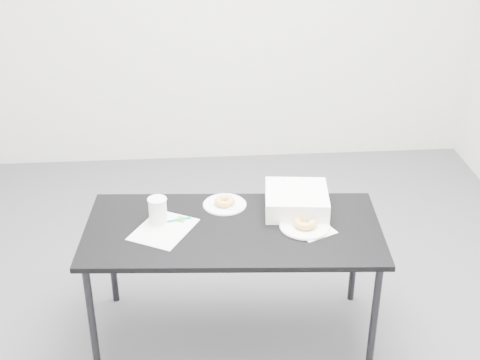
{
  "coord_description": "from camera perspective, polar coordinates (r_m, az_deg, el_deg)",
  "views": [
    {
      "loc": [
        -0.22,
        -3.02,
        2.43
      ],
      "look_at": [
        0.01,
        0.02,
        0.82
      ],
      "focal_mm": 50.0,
      "sensor_mm": 36.0,
      "label": 1
    }
  ],
  "objects": [
    {
      "name": "floor",
      "position": [
        3.88,
        -0.15,
        -10.93
      ],
      "size": [
        4.0,
        4.0,
        0.0
      ],
      "primitive_type": "plane",
      "color": "#48484C",
      "rests_on": "ground"
    },
    {
      "name": "table",
      "position": [
        3.35,
        -0.6,
        -4.8
      ],
      "size": [
        1.52,
        0.79,
        0.67
      ],
      "rotation": [
        0.0,
        0.0,
        -0.07
      ],
      "color": "black",
      "rests_on": "floor"
    },
    {
      "name": "coffee_cup",
      "position": [
        3.36,
        -7.03,
        -2.59
      ],
      "size": [
        0.09,
        0.09,
        0.14
      ],
      "primitive_type": "cylinder",
      "color": "white",
      "rests_on": "table"
    },
    {
      "name": "bakery_box",
      "position": [
        3.46,
        4.83,
        -1.74
      ],
      "size": [
        0.35,
        0.35,
        0.11
      ],
      "primitive_type": "cube",
      "rotation": [
        0.0,
        0.0,
        -0.1
      ],
      "color": "white",
      "rests_on": "table"
    },
    {
      "name": "donut_far",
      "position": [
        3.5,
        -1.32,
        -1.82
      ],
      "size": [
        0.14,
        0.14,
        0.04
      ],
      "primitive_type": "torus",
      "rotation": [
        0.0,
        0.0,
        -0.32
      ],
      "color": "gold",
      "rests_on": "plate_far"
    },
    {
      "name": "napkin",
      "position": [
        3.33,
        6.27,
        -4.2
      ],
      "size": [
        0.23,
        0.23,
        0.0
      ],
      "primitive_type": "cube",
      "rotation": [
        0.0,
        0.0,
        0.45
      ],
      "color": "white",
      "rests_on": "table"
    },
    {
      "name": "logo_patch",
      "position": [
        3.4,
        -5.06,
        -3.36
      ],
      "size": [
        0.07,
        0.07,
        0.0
      ],
      "primitive_type": "cube",
      "rotation": [
        0.0,
        0.0,
        -0.5
      ],
      "color": "green",
      "rests_on": "scorecard"
    },
    {
      "name": "plate_near",
      "position": [
        3.34,
        5.55,
        -3.96
      ],
      "size": [
        0.25,
        0.25,
        0.01
      ],
      "primitive_type": "cylinder",
      "color": "white",
      "rests_on": "napkin"
    },
    {
      "name": "cup_lid",
      "position": [
        3.49,
        -0.53,
        -2.34
      ],
      "size": [
        0.08,
        0.08,
        0.01
      ],
      "primitive_type": "cylinder",
      "color": "white",
      "rests_on": "table"
    },
    {
      "name": "scorecard",
      "position": [
        3.33,
        -6.54,
        -4.2
      ],
      "size": [
        0.37,
        0.39,
        0.0
      ],
      "primitive_type": "cube",
      "rotation": [
        0.0,
        0.0,
        -0.5
      ],
      "color": "white",
      "rests_on": "table"
    },
    {
      "name": "pen",
      "position": [
        3.39,
        -5.41,
        -3.4
      ],
      "size": [
        0.14,
        0.05,
        0.01
      ],
      "primitive_type": "cylinder",
      "rotation": [
        0.0,
        1.57,
        0.25
      ],
      "color": "#0B7C73",
      "rests_on": "scorecard"
    },
    {
      "name": "donut_near",
      "position": [
        3.33,
        5.57,
        -3.62
      ],
      "size": [
        0.15,
        0.15,
        0.04
      ],
      "primitive_type": "torus",
      "rotation": [
        0.0,
        0.0,
        0.31
      ],
      "color": "gold",
      "rests_on": "plate_near"
    },
    {
      "name": "plate_far",
      "position": [
        3.52,
        -1.32,
        -2.11
      ],
      "size": [
        0.23,
        0.23,
        0.01
      ],
      "primitive_type": "cylinder",
      "color": "white",
      "rests_on": "table"
    }
  ]
}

